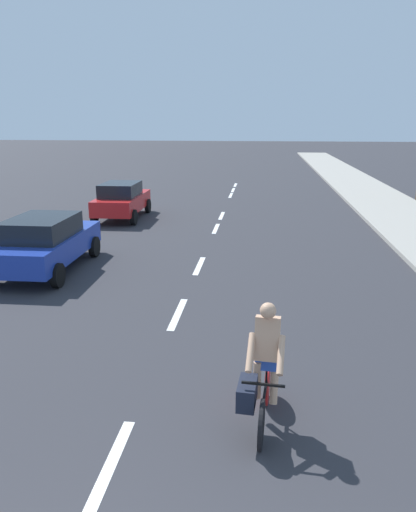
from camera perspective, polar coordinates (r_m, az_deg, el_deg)
ground_plane at (r=22.27m, az=1.81°, el=5.19°), size 160.00×160.00×0.00m
sidewalk_strip at (r=24.94m, az=20.88°, el=5.48°), size 3.60×80.00×0.14m
lane_stripe_1 at (r=6.60m, az=-11.65°, el=-23.35°), size 0.16×1.80×0.01m
lane_stripe_2 at (r=10.69m, az=-3.63°, el=-6.91°), size 0.16×1.80×0.01m
lane_stripe_3 at (r=14.09m, az=-1.05°, el=-1.17°), size 0.16×1.80×0.01m
lane_stripe_4 at (r=18.95m, az=0.95°, el=3.30°), size 0.16×1.80×0.01m
lane_stripe_5 at (r=21.56m, az=1.65°, el=4.85°), size 0.16×1.80×0.01m
lane_stripe_6 at (r=27.54m, az=2.74°, el=7.26°), size 0.16×1.80×0.01m
lane_stripe_7 at (r=29.68m, az=3.02°, el=7.88°), size 0.16×1.80×0.01m
lane_stripe_8 at (r=32.09m, az=3.30°, el=8.49°), size 0.16×1.80×0.01m
cyclist at (r=6.76m, az=6.48°, el=-13.56°), size 0.63×1.71×1.82m
parked_car_blue at (r=14.25m, az=-18.90°, el=1.63°), size 2.02×4.28×1.57m
parked_car_red at (r=21.17m, az=-10.28°, el=6.68°), size 1.90×3.99×1.57m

